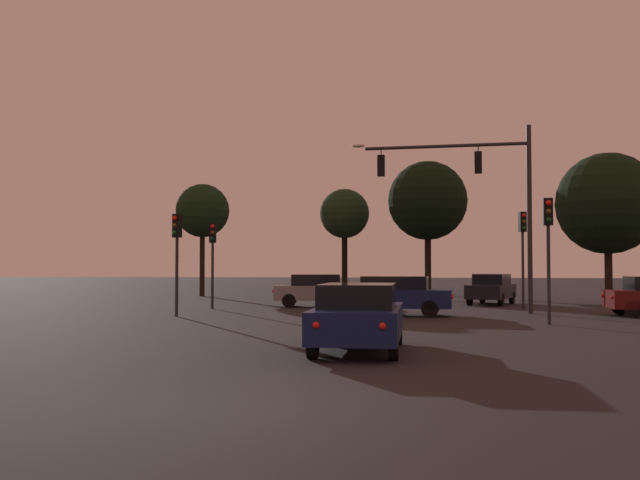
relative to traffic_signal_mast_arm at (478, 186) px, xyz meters
The scene contains 14 objects.
ground_plane 8.06m from the traffic_signal_mast_arm, 140.52° to the left, with size 168.00×168.00×0.00m, color black.
traffic_signal_mast_arm is the anchor object (origin of this frame).
traffic_light_corner_left 11.91m from the traffic_signal_mast_arm, behind, with size 0.34×0.37×3.86m.
traffic_light_corner_right 12.36m from the traffic_signal_mast_arm, 161.90° to the right, with size 0.37×0.39×3.90m.
traffic_light_median 4.23m from the traffic_signal_mast_arm, 53.65° to the left, with size 0.36×0.38×4.34m.
traffic_light_far_side 6.31m from the traffic_signal_mast_arm, 71.46° to the right, with size 0.30×0.35×4.16m.
car_nearside_lane 15.06m from the traffic_signal_mast_arm, 104.57° to the right, with size 1.89×4.58×1.52m.
car_crossing_left 5.96m from the traffic_signal_mast_arm, 148.36° to the right, with size 4.75×2.11×1.52m.
car_far_lane 8.01m from the traffic_signal_mast_arm, 80.55° to the left, with size 2.83×4.32×1.52m.
car_parked_lot 9.07m from the traffic_signal_mast_arm, 154.39° to the left, with size 4.42×2.40×1.52m.
tree_behind_sign 10.76m from the traffic_signal_mast_arm, 49.15° to the left, with size 5.16×5.16×7.68m.
tree_left_far 21.40m from the traffic_signal_mast_arm, 139.03° to the left, with size 3.40×3.40×7.13m.
tree_center_horizon 18.92m from the traffic_signal_mast_arm, 96.01° to the left, with size 5.32×5.32×8.97m.
tree_right_cluster 22.53m from the traffic_signal_mast_arm, 110.43° to the left, with size 3.54×3.54×7.44m.
Camera 1 is at (2.62, -9.55, 1.92)m, focal length 40.54 mm.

